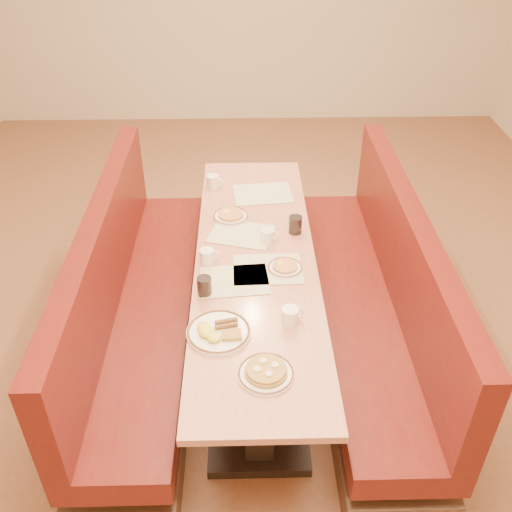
{
  "coord_description": "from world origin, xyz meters",
  "views": [
    {
      "loc": [
        -0.06,
        -2.69,
        2.69
      ],
      "look_at": [
        0.0,
        -0.11,
        0.85
      ],
      "focal_mm": 40.0,
      "sensor_mm": 36.0,
      "label": 1
    }
  ],
  "objects_px": {
    "pancake_plate": "(266,372)",
    "coffee_mug_d": "(213,181)",
    "eggs_plate": "(218,332)",
    "coffee_mug_c": "(268,236)",
    "booth_right": "(372,307)",
    "diner_table": "(256,308)",
    "coffee_mug_a": "(291,316)",
    "soda_tumbler_mid": "(295,225)",
    "coffee_mug_b": "(207,256)",
    "booth_left": "(138,311)",
    "soda_tumbler_near": "(204,286)"
  },
  "relations": [
    {
      "from": "booth_right",
      "to": "eggs_plate",
      "type": "distance_m",
      "value": 1.2
    },
    {
      "from": "soda_tumbler_near",
      "to": "soda_tumbler_mid",
      "type": "relative_size",
      "value": 0.96
    },
    {
      "from": "booth_right",
      "to": "eggs_plate",
      "type": "xyz_separation_m",
      "value": [
        -0.93,
        -0.63,
        0.41
      ]
    },
    {
      "from": "coffee_mug_d",
      "to": "soda_tumbler_mid",
      "type": "bearing_deg",
      "value": -29.29
    },
    {
      "from": "coffee_mug_b",
      "to": "coffee_mug_d",
      "type": "bearing_deg",
      "value": 73.25
    },
    {
      "from": "coffee_mug_d",
      "to": "booth_left",
      "type": "bearing_deg",
      "value": -98.78
    },
    {
      "from": "pancake_plate",
      "to": "soda_tumbler_near",
      "type": "distance_m",
      "value": 0.67
    },
    {
      "from": "coffee_mug_b",
      "to": "coffee_mug_a",
      "type": "bearing_deg",
      "value": -66.9
    },
    {
      "from": "diner_table",
      "to": "eggs_plate",
      "type": "height_order",
      "value": "eggs_plate"
    },
    {
      "from": "booth_right",
      "to": "eggs_plate",
      "type": "bearing_deg",
      "value": -145.79
    },
    {
      "from": "diner_table",
      "to": "coffee_mug_d",
      "type": "relative_size",
      "value": 20.87
    },
    {
      "from": "coffee_mug_a",
      "to": "eggs_plate",
      "type": "bearing_deg",
      "value": 167.23
    },
    {
      "from": "eggs_plate",
      "to": "coffee_mug_a",
      "type": "height_order",
      "value": "coffee_mug_a"
    },
    {
      "from": "coffee_mug_b",
      "to": "soda_tumbler_mid",
      "type": "bearing_deg",
      "value": 13.46
    },
    {
      "from": "soda_tumbler_mid",
      "to": "diner_table",
      "type": "bearing_deg",
      "value": -132.4
    },
    {
      "from": "pancake_plate",
      "to": "coffee_mug_d",
      "type": "xyz_separation_m",
      "value": [
        -0.3,
        1.78,
        0.03
      ]
    },
    {
      "from": "coffee_mug_a",
      "to": "coffee_mug_d",
      "type": "distance_m",
      "value": 1.49
    },
    {
      "from": "diner_table",
      "to": "booth_left",
      "type": "bearing_deg",
      "value": 180.0
    },
    {
      "from": "coffee_mug_c",
      "to": "soda_tumbler_mid",
      "type": "relative_size",
      "value": 0.99
    },
    {
      "from": "eggs_plate",
      "to": "coffee_mug_c",
      "type": "height_order",
      "value": "coffee_mug_c"
    },
    {
      "from": "coffee_mug_d",
      "to": "diner_table",
      "type": "bearing_deg",
      "value": -53.47
    },
    {
      "from": "diner_table",
      "to": "soda_tumbler_near",
      "type": "distance_m",
      "value": 0.6
    },
    {
      "from": "coffee_mug_d",
      "to": "coffee_mug_a",
      "type": "bearing_deg",
      "value": -54.02
    },
    {
      "from": "coffee_mug_b",
      "to": "soda_tumbler_mid",
      "type": "height_order",
      "value": "soda_tumbler_mid"
    },
    {
      "from": "soda_tumbler_mid",
      "to": "coffee_mug_b",
      "type": "bearing_deg",
      "value": -149.79
    },
    {
      "from": "pancake_plate",
      "to": "coffee_mug_a",
      "type": "bearing_deg",
      "value": 68.73
    },
    {
      "from": "pancake_plate",
      "to": "coffee_mug_c",
      "type": "xyz_separation_m",
      "value": [
        0.05,
        1.08,
        0.02
      ]
    },
    {
      "from": "booth_left",
      "to": "coffee_mug_b",
      "type": "distance_m",
      "value": 0.63
    },
    {
      "from": "coffee_mug_d",
      "to": "eggs_plate",
      "type": "bearing_deg",
      "value": -68.21
    },
    {
      "from": "booth_right",
      "to": "coffee_mug_b",
      "type": "relative_size",
      "value": 21.6
    },
    {
      "from": "booth_left",
      "to": "coffee_mug_d",
      "type": "distance_m",
      "value": 1.07
    },
    {
      "from": "diner_table",
      "to": "pancake_plate",
      "type": "height_order",
      "value": "pancake_plate"
    },
    {
      "from": "coffee_mug_c",
      "to": "soda_tumbler_mid",
      "type": "distance_m",
      "value": 0.2
    },
    {
      "from": "coffee_mug_c",
      "to": "pancake_plate",
      "type": "bearing_deg",
      "value": -98.81
    },
    {
      "from": "booth_right",
      "to": "coffee_mug_b",
      "type": "height_order",
      "value": "booth_right"
    },
    {
      "from": "booth_left",
      "to": "soda_tumbler_near",
      "type": "distance_m",
      "value": 0.71
    },
    {
      "from": "booth_left",
      "to": "coffee_mug_d",
      "type": "xyz_separation_m",
      "value": [
        0.46,
        0.87,
        0.44
      ]
    },
    {
      "from": "eggs_plate",
      "to": "coffee_mug_a",
      "type": "xyz_separation_m",
      "value": [
        0.36,
        0.08,
        0.03
      ]
    },
    {
      "from": "coffee_mug_b",
      "to": "pancake_plate",
      "type": "bearing_deg",
      "value": -87.71
    },
    {
      "from": "booth_right",
      "to": "booth_left",
      "type": "bearing_deg",
      "value": 180.0
    },
    {
      "from": "eggs_plate",
      "to": "soda_tumbler_mid",
      "type": "distance_m",
      "value": 1.02
    },
    {
      "from": "coffee_mug_b",
      "to": "booth_right",
      "type": "bearing_deg",
      "value": -14.98
    },
    {
      "from": "diner_table",
      "to": "soda_tumbler_mid",
      "type": "distance_m",
      "value": 0.57
    },
    {
      "from": "coffee_mug_a",
      "to": "soda_tumbler_near",
      "type": "relative_size",
      "value": 1.1
    },
    {
      "from": "diner_table",
      "to": "soda_tumbler_mid",
      "type": "relative_size",
      "value": 22.33
    },
    {
      "from": "diner_table",
      "to": "coffee_mug_c",
      "type": "distance_m",
      "value": 0.46
    },
    {
      "from": "coffee_mug_c",
      "to": "coffee_mug_d",
      "type": "relative_size",
      "value": 0.92
    },
    {
      "from": "diner_table",
      "to": "booth_left",
      "type": "relative_size",
      "value": 1.0
    },
    {
      "from": "pancake_plate",
      "to": "coffee_mug_a",
      "type": "distance_m",
      "value": 0.38
    },
    {
      "from": "diner_table",
      "to": "coffee_mug_c",
      "type": "height_order",
      "value": "coffee_mug_c"
    }
  ]
}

